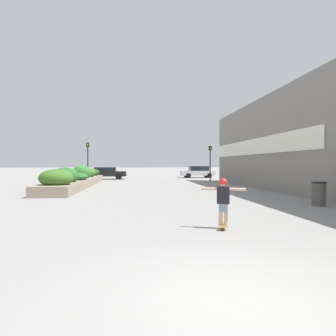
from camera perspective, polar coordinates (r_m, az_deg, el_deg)
ground_plane at (r=4.24m, az=12.56°, el=-23.31°), size 300.00×300.00×0.00m
building_wall_right at (r=17.97m, az=23.91°, el=5.32°), size 0.67×30.06×6.35m
planter_box at (r=23.68m, az=-16.96°, el=-2.04°), size 2.13×15.96×1.62m
skateboard at (r=8.30m, az=10.47°, el=-10.79°), size 0.44×0.73×0.09m
skateboarder at (r=8.17m, az=10.48°, el=-5.40°), size 1.12×0.50×1.26m
trash_bin at (r=13.90m, az=26.79°, el=-4.40°), size 0.57×0.57×0.99m
car_leftmost at (r=37.71m, az=5.70°, el=-0.71°), size 4.20×1.99×1.46m
car_center_left at (r=34.64m, az=-11.61°, el=-0.89°), size 4.31×1.95×1.36m
traffic_light_left at (r=30.63m, az=-15.04°, el=2.36°), size 0.28×0.30×3.85m
traffic_light_right at (r=30.69m, az=8.04°, el=2.06°), size 0.28×0.30×3.57m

